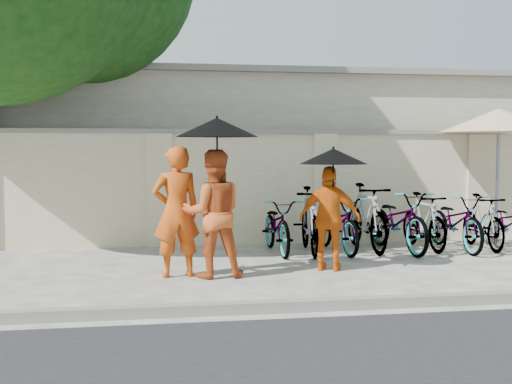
{
  "coord_description": "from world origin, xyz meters",
  "views": [
    {
      "loc": [
        -1.09,
        -8.32,
        1.76
      ],
      "look_at": [
        0.39,
        0.96,
        1.1
      ],
      "focal_mm": 45.0,
      "sensor_mm": 36.0,
      "label": 1
    }
  ],
  "objects": [
    {
      "name": "bike_8",
      "position": [
        5.02,
        1.95,
        0.44
      ],
      "size": [
        0.71,
        1.7,
        0.87
      ],
      "primitive_type": "imported",
      "rotation": [
        0.0,
        0.0,
        0.08
      ],
      "color": "slate",
      "rests_on": "ground"
    },
    {
      "name": "bike_6",
      "position": [
        3.99,
        1.88,
        0.49
      ],
      "size": [
        0.69,
        1.86,
        0.97
      ],
      "primitive_type": "imported",
      "rotation": [
        0.0,
        0.0,
        0.02
      ],
      "color": "slate",
      "rests_on": "ground"
    },
    {
      "name": "parasol_center",
      "position": [
        -0.26,
        0.18,
        2.02
      ],
      "size": [
        1.11,
        1.11,
        1.17
      ],
      "color": "black",
      "rests_on": "ground"
    },
    {
      "name": "bike_7",
      "position": [
        4.5,
        1.92,
        0.47
      ],
      "size": [
        0.53,
        1.6,
        0.95
      ],
      "primitive_type": "imported",
      "rotation": [
        0.0,
        0.0,
        -0.05
      ],
      "color": "slate",
      "rests_on": "ground"
    },
    {
      "name": "ground",
      "position": [
        0.0,
        0.0,
        0.0
      ],
      "size": [
        80.0,
        80.0,
        0.0
      ],
      "primitive_type": "plane",
      "color": "beige"
    },
    {
      "name": "monk_center",
      "position": [
        -0.31,
        0.26,
        0.86
      ],
      "size": [
        0.86,
        0.68,
        1.73
      ],
      "primitive_type": "imported",
      "rotation": [
        0.0,
        0.0,
        3.17
      ],
      "color": "#BF4E1E",
      "rests_on": "ground"
    },
    {
      "name": "bike_5",
      "position": [
        3.48,
        2.04,
        0.49
      ],
      "size": [
        0.54,
        1.65,
        0.98
      ],
      "primitive_type": "imported",
      "rotation": [
        0.0,
        0.0,
        0.05
      ],
      "color": "slate",
      "rests_on": "ground"
    },
    {
      "name": "patio_umbrella",
      "position": [
        4.91,
        2.2,
        2.2
      ],
      "size": [
        2.62,
        2.62,
        2.44
      ],
      "rotation": [
        0.0,
        0.0,
        0.35
      ],
      "color": "slate",
      "rests_on": "ground"
    },
    {
      "name": "bike_0",
      "position": [
        0.92,
        2.03,
        0.46
      ],
      "size": [
        0.65,
        1.75,
        0.91
      ],
      "primitive_type": "imported",
      "rotation": [
        0.0,
        0.0,
        0.03
      ],
      "color": "slate",
      "rests_on": "ground"
    },
    {
      "name": "compound_wall",
      "position": [
        1.0,
        3.2,
        1.0
      ],
      "size": [
        20.0,
        0.3,
        2.0
      ],
      "primitive_type": "cube",
      "color": "beige",
      "rests_on": "ground"
    },
    {
      "name": "bike_1",
      "position": [
        1.43,
        1.9,
        0.55
      ],
      "size": [
        0.71,
        1.88,
        1.1
      ],
      "primitive_type": "imported",
      "rotation": [
        0.0,
        0.0,
        -0.1
      ],
      "color": "slate",
      "rests_on": "ground"
    },
    {
      "name": "kerb",
      "position": [
        0.0,
        -1.7,
        0.06
      ],
      "size": [
        40.0,
        0.16,
        0.12
      ],
      "primitive_type": "cube",
      "color": "slate",
      "rests_on": "ground"
    },
    {
      "name": "parasol_right",
      "position": [
        1.39,
        0.39,
        1.63
      ],
      "size": [
        0.96,
        0.96,
        0.9
      ],
      "color": "black",
      "rests_on": "ground"
    },
    {
      "name": "monk_left",
      "position": [
        -0.8,
        0.36,
        0.89
      ],
      "size": [
        0.71,
        0.53,
        1.78
      ],
      "primitive_type": "imported",
      "rotation": [
        0.0,
        0.0,
        3.31
      ],
      "color": "#C54B11",
      "rests_on": "ground"
    },
    {
      "name": "monk_right",
      "position": [
        1.37,
        0.47,
        0.75
      ],
      "size": [
        0.95,
        0.7,
        1.49
      ],
      "primitive_type": "imported",
      "rotation": [
        0.0,
        0.0,
        2.71
      ],
      "color": "#DA5E0F",
      "rests_on": "ground"
    },
    {
      "name": "bike_3",
      "position": [
        2.46,
        2.07,
        0.57
      ],
      "size": [
        0.59,
        1.91,
        1.14
      ],
      "primitive_type": "imported",
      "rotation": [
        0.0,
        0.0,
        0.03
      ],
      "color": "slate",
      "rests_on": "ground"
    },
    {
      "name": "building_behind",
      "position": [
        2.0,
        7.0,
        1.6
      ],
      "size": [
        14.0,
        6.0,
        3.2
      ],
      "primitive_type": "cube",
      "color": "beige",
      "rests_on": "ground"
    },
    {
      "name": "bike_2",
      "position": [
        1.95,
        2.01,
        0.47
      ],
      "size": [
        0.79,
        1.85,
        0.94
      ],
      "primitive_type": "imported",
      "rotation": [
        0.0,
        0.0,
        0.09
      ],
      "color": "slate",
      "rests_on": "ground"
    },
    {
      "name": "bike_4",
      "position": [
        2.97,
        1.91,
        0.52
      ],
      "size": [
        0.92,
        2.04,
        1.03
      ],
      "primitive_type": "imported",
      "rotation": [
        0.0,
        0.0,
        0.12
      ],
      "color": "slate",
      "rests_on": "ground"
    }
  ]
}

